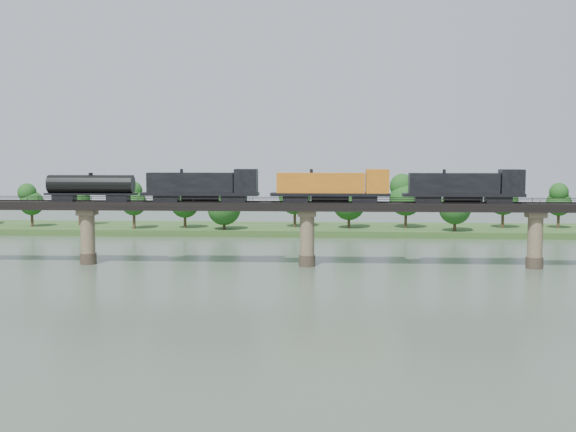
{
  "coord_description": "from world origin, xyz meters",
  "views": [
    {
      "loc": [
        4.74,
        -97.91,
        20.12
      ],
      "look_at": [
        -3.41,
        30.0,
        9.0
      ],
      "focal_mm": 45.0,
      "sensor_mm": 36.0,
      "label": 1
    }
  ],
  "objects": [
    {
      "name": "bridge",
      "position": [
        0.0,
        30.0,
        5.46
      ],
      "size": [
        236.0,
        30.0,
        11.5
      ],
      "color": "#473A2D",
      "rests_on": "ground"
    },
    {
      "name": "bridge_superstructure",
      "position": [
        0.0,
        30.0,
        11.79
      ],
      "size": [
        220.0,
        4.9,
        0.75
      ],
      "color": "black",
      "rests_on": "bridge"
    },
    {
      "name": "far_treeline",
      "position": [
        -8.21,
        80.52,
        8.83
      ],
      "size": [
        289.06,
        17.54,
        13.6
      ],
      "color": "#382619",
      "rests_on": "far_bank"
    },
    {
      "name": "freight_train",
      "position": [
        -3.5,
        30.0,
        14.31
      ],
      "size": [
        85.4,
        3.33,
        5.88
      ],
      "color": "black",
      "rests_on": "bridge"
    },
    {
      "name": "ground",
      "position": [
        0.0,
        0.0,
        0.0
      ],
      "size": [
        400.0,
        400.0,
        0.0
      ],
      "primitive_type": "plane",
      "color": "#3A4A3B",
      "rests_on": "ground"
    },
    {
      "name": "far_bank",
      "position": [
        0.0,
        85.0,
        0.8
      ],
      "size": [
        300.0,
        24.0,
        1.6
      ],
      "primitive_type": "cube",
      "color": "#2C4F1F",
      "rests_on": "ground"
    }
  ]
}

